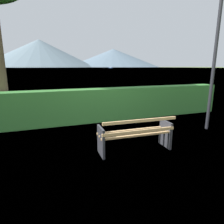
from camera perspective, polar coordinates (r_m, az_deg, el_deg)
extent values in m
plane|color=olive|center=(4.91, 6.56, -11.03)|extent=(1400.00, 1400.00, 0.00)
plane|color=slate|center=(311.48, -20.07, 12.09)|extent=(620.00, 620.00, 0.00)
cube|color=tan|center=(4.58, 7.70, -6.81)|extent=(1.78, 0.14, 0.04)
cube|color=tan|center=(4.74, 6.71, -6.07)|extent=(1.78, 0.14, 0.04)
cube|color=tan|center=(4.91, 5.78, -5.37)|extent=(1.78, 0.14, 0.04)
cube|color=tan|center=(4.48, 8.15, -5.67)|extent=(1.78, 0.11, 0.06)
cube|color=tan|center=(4.36, 8.52, -2.56)|extent=(1.78, 0.11, 0.06)
cube|color=#2D2D33|center=(4.50, -3.28, -8.62)|extent=(0.07, 0.51, 0.68)
cube|color=#2D2D33|center=(5.16, 15.46, -6.19)|extent=(0.07, 0.51, 0.68)
cube|color=#387A33|center=(7.32, -3.45, 2.16)|extent=(10.44, 0.63, 1.21)
cylinder|color=black|center=(6.89, 27.69, 11.16)|extent=(0.10, 0.10, 3.88)
cube|color=#335693|center=(255.35, -0.41, 12.86)|extent=(3.50, 6.67, 0.63)
cube|color=beige|center=(255.34, -0.41, 12.99)|extent=(1.87, 2.57, 0.55)
cone|color=slate|center=(570.70, -20.55, 15.84)|extent=(296.39, 296.39, 71.79)
cone|color=slate|center=(625.33, 0.36, 15.59)|extent=(283.99, 283.99, 55.21)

